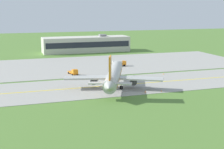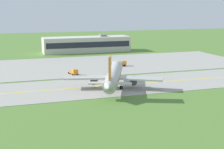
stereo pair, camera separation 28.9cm
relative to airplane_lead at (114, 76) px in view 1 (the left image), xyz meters
The scene contains 11 objects.
ground_plane 5.75m from the airplane_lead, 133.48° to the left, with size 500.00×500.00×0.00m, color #517A33.
taxiway_strip 5.72m from the airplane_lead, 133.48° to the left, with size 240.00×28.00×0.10m, color #9E9B93.
apron_pad 45.67m from the airplane_lead, 80.83° to the left, with size 140.00×52.00×0.10m, color #9E9B93.
taxiway_centreline 5.68m from the airplane_lead, 133.48° to the left, with size 220.00×0.60×0.01m, color yellow.
airplane_lead is the anchor object (origin of this frame).
service_truck_baggage 26.23m from the airplane_lead, 108.92° to the left, with size 3.22×6.66×2.59m.
service_truck_fuel 40.24m from the airplane_lead, 68.22° to the left, with size 6.14×2.70×2.65m.
terminal_building 90.47m from the airplane_lead, 82.26° to the left, with size 51.26×13.54×10.18m.
traffic_cone_near_edge 16.34m from the airplane_lead, 36.62° to the right, with size 0.44×0.44×0.60m, color orange.
traffic_cone_mid_edge 12.31m from the airplane_lead, 51.23° to the right, with size 0.44×0.44×0.60m, color orange.
traffic_cone_far_edge 29.57m from the airplane_lead, 29.48° to the left, with size 0.44×0.44×0.60m, color orange.
Camera 1 is at (-30.02, -102.33, 26.08)m, focal length 52.31 mm.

